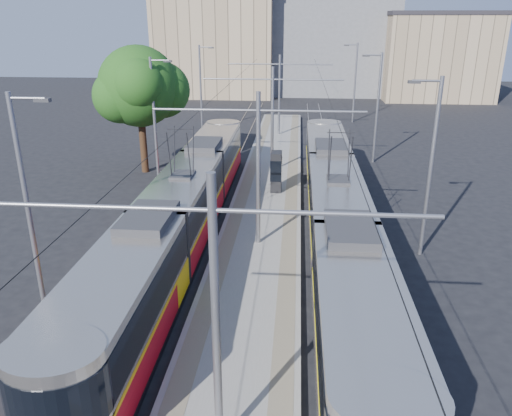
{
  "coord_description": "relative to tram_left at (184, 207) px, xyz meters",
  "views": [
    {
      "loc": [
        1.67,
        -13.36,
        10.12
      ],
      "look_at": [
        -0.2,
        9.14,
        1.6
      ],
      "focal_mm": 35.0,
      "sensor_mm": 36.0,
      "label": 1
    }
  ],
  "objects": [
    {
      "name": "building_centre",
      "position": [
        9.6,
        55.37,
        5.41
      ],
      "size": [
        18.36,
        14.28,
        14.22
      ],
      "color": "slate",
      "rests_on": "ground"
    },
    {
      "name": "track_arrow",
      "position": [
        0.0,
        -11.63,
        -1.7
      ],
      "size": [
        1.2,
        5.0,
        0.01
      ],
      "primitive_type": "cube",
      "color": "silver",
      "rests_on": "ground"
    },
    {
      "name": "ground",
      "position": [
        3.6,
        -8.63,
        -1.71
      ],
      "size": [
        160.0,
        160.0,
        0.0
      ],
      "primitive_type": "plane",
      "color": "black",
      "rests_on": "ground"
    },
    {
      "name": "building_left",
      "position": [
        -6.4,
        51.37,
        5.72
      ],
      "size": [
        16.32,
        12.24,
        14.83
      ],
      "color": "tan",
      "rests_on": "ground"
    },
    {
      "name": "platform",
      "position": [
        3.6,
        8.37,
        -1.56
      ],
      "size": [
        4.0,
        50.0,
        0.3
      ],
      "primitive_type": "cube",
      "color": "gray",
      "rests_on": "ground"
    },
    {
      "name": "tactile_strip_left",
      "position": [
        2.15,
        8.37,
        -1.4
      ],
      "size": [
        0.7,
        50.0,
        0.01
      ],
      "primitive_type": "cube",
      "color": "gray",
      "rests_on": "platform"
    },
    {
      "name": "tactile_strip_right",
      "position": [
        5.05,
        8.37,
        -1.4
      ],
      "size": [
        0.7,
        50.0,
        0.01
      ],
      "primitive_type": "cube",
      "color": "gray",
      "rests_on": "platform"
    },
    {
      "name": "building_right",
      "position": [
        23.6,
        49.37,
        3.92
      ],
      "size": [
        14.28,
        10.2,
        11.23
      ],
      "color": "tan",
      "rests_on": "ground"
    },
    {
      "name": "catenary",
      "position": [
        3.6,
        5.52,
        2.81
      ],
      "size": [
        9.2,
        70.0,
        7.0
      ],
      "color": "gray",
      "rests_on": "platform"
    },
    {
      "name": "tree",
      "position": [
        -5.06,
        11.65,
        4.14
      ],
      "size": [
        5.95,
        5.5,
        8.65
      ],
      "color": "#382314",
      "rests_on": "ground"
    },
    {
      "name": "rails",
      "position": [
        3.6,
        8.37,
        -1.69
      ],
      "size": [
        8.71,
        70.0,
        0.03
      ],
      "color": "gray",
      "rests_on": "ground"
    },
    {
      "name": "shelter",
      "position": [
        4.09,
        7.07,
        -0.13
      ],
      "size": [
        0.69,
        1.11,
        2.44
      ],
      "rotation": [
        0.0,
        0.0,
        -0.01
      ],
      "color": "black",
      "rests_on": "platform"
    },
    {
      "name": "tram_left",
      "position": [
        0.0,
        0.0,
        0.0
      ],
      "size": [
        2.43,
        28.35,
        5.5
      ],
      "color": "black",
      "rests_on": "ground"
    },
    {
      "name": "tram_right",
      "position": [
        7.2,
        -0.16,
        0.15
      ],
      "size": [
        2.43,
        29.92,
        5.5
      ],
      "color": "black",
      "rests_on": "ground"
    },
    {
      "name": "street_lamps",
      "position": [
        3.6,
        12.37,
        2.47
      ],
      "size": [
        15.18,
        38.22,
        8.0
      ],
      "color": "gray",
      "rests_on": "ground"
    }
  ]
}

